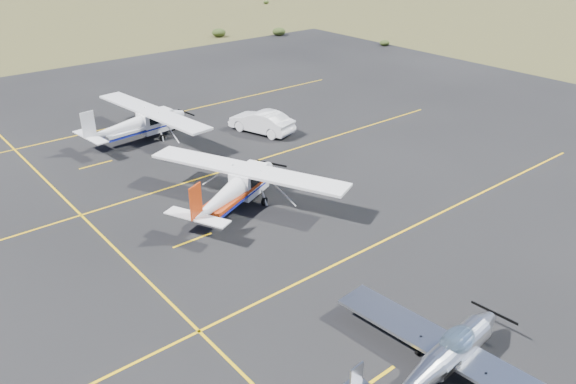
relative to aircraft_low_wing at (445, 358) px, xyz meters
name	(u,v)px	position (x,y,z in m)	size (l,w,h in m)	color
ground	(359,293)	(1.28, 4.83, -0.90)	(1600.00, 1600.00, 0.00)	#383D1C
apron	(253,224)	(1.28, 11.83, -0.90)	(72.00, 72.00, 0.02)	black
aircraft_low_wing	(445,358)	(0.00, 0.00, 0.00)	(6.27, 8.72, 1.89)	silver
aircraft_cessna	(236,187)	(1.54, 13.54, 0.31)	(7.86, 10.40, 2.73)	white
aircraft_plain	(138,123)	(2.07, 25.26, 0.31)	(6.55, 10.87, 2.74)	white
sedan	(261,122)	(9.07, 21.50, -0.14)	(1.59, 4.55, 1.50)	white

